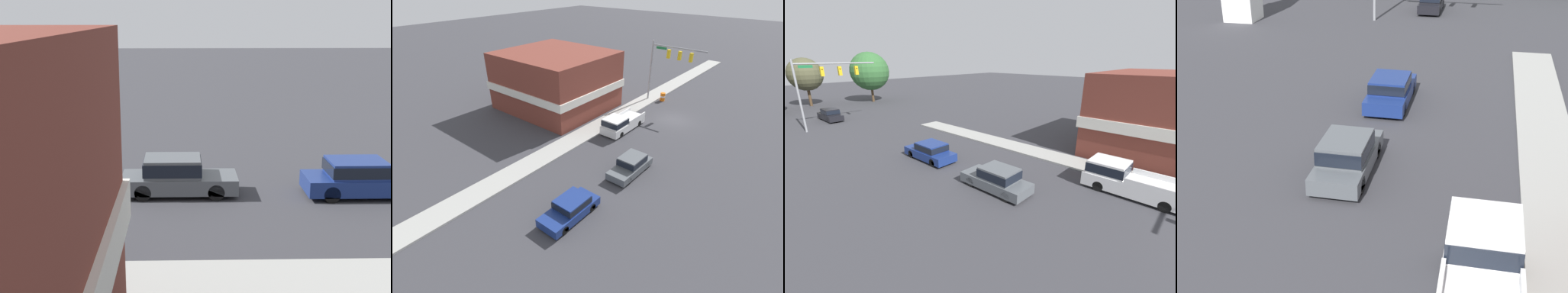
# 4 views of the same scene
# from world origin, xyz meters

# --- Properties ---
(car_lead) EXTENTS (1.87, 4.66, 1.56)m
(car_lead) POSITION_xyz_m (-1.97, 12.44, 0.81)
(car_lead) COLOR black
(car_lead) RESTS_ON ground
(car_second_ahead) EXTENTS (1.93, 4.69, 1.48)m
(car_second_ahead) POSITION_xyz_m (-1.64, 19.84, 0.77)
(car_second_ahead) COLOR black
(car_second_ahead) RESTS_ON ground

